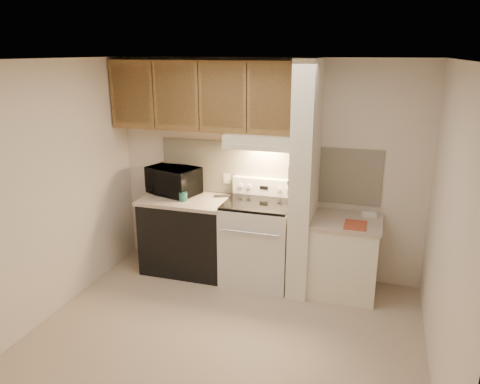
% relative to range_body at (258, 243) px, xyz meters
% --- Properties ---
extents(floor, '(3.60, 3.60, 0.00)m').
position_rel_range_body_xyz_m(floor, '(0.00, -1.16, -0.46)').
color(floor, '#BCA78F').
rests_on(floor, ground).
extents(ceiling, '(3.60, 3.60, 0.00)m').
position_rel_range_body_xyz_m(ceiling, '(0.00, -1.16, 2.04)').
color(ceiling, white).
rests_on(ceiling, wall_back).
extents(wall_back, '(3.60, 2.50, 0.02)m').
position_rel_range_body_xyz_m(wall_back, '(0.00, 0.34, 0.79)').
color(wall_back, silver).
rests_on(wall_back, floor).
extents(wall_left, '(0.02, 3.00, 2.50)m').
position_rel_range_body_xyz_m(wall_left, '(-1.80, -1.16, 0.79)').
color(wall_left, silver).
rests_on(wall_left, floor).
extents(wall_right, '(0.02, 3.00, 2.50)m').
position_rel_range_body_xyz_m(wall_right, '(1.80, -1.16, 0.79)').
color(wall_right, silver).
rests_on(wall_right, floor).
extents(backsplash, '(2.60, 0.02, 0.63)m').
position_rel_range_body_xyz_m(backsplash, '(0.00, 0.33, 0.78)').
color(backsplash, white).
rests_on(backsplash, wall_back).
extents(range_body, '(0.76, 0.65, 0.92)m').
position_rel_range_body_xyz_m(range_body, '(0.00, 0.00, 0.00)').
color(range_body, silver).
rests_on(range_body, floor).
extents(oven_window, '(0.50, 0.01, 0.30)m').
position_rel_range_body_xyz_m(oven_window, '(0.00, -0.32, 0.04)').
color(oven_window, black).
rests_on(oven_window, range_body).
extents(oven_handle, '(0.65, 0.02, 0.02)m').
position_rel_range_body_xyz_m(oven_handle, '(0.00, -0.35, 0.26)').
color(oven_handle, silver).
rests_on(oven_handle, range_body).
extents(cooktop, '(0.74, 0.64, 0.03)m').
position_rel_range_body_xyz_m(cooktop, '(0.00, 0.00, 0.48)').
color(cooktop, black).
rests_on(cooktop, range_body).
extents(range_backguard, '(0.76, 0.08, 0.20)m').
position_rel_range_body_xyz_m(range_backguard, '(0.00, 0.28, 0.59)').
color(range_backguard, silver).
rests_on(range_backguard, range_body).
extents(range_display, '(0.10, 0.01, 0.04)m').
position_rel_range_body_xyz_m(range_display, '(0.00, 0.24, 0.59)').
color(range_display, black).
rests_on(range_display, range_backguard).
extents(range_knob_left_outer, '(0.05, 0.02, 0.05)m').
position_rel_range_body_xyz_m(range_knob_left_outer, '(-0.28, 0.24, 0.59)').
color(range_knob_left_outer, silver).
rests_on(range_knob_left_outer, range_backguard).
extents(range_knob_left_inner, '(0.05, 0.02, 0.05)m').
position_rel_range_body_xyz_m(range_knob_left_inner, '(-0.18, 0.24, 0.59)').
color(range_knob_left_inner, silver).
rests_on(range_knob_left_inner, range_backguard).
extents(range_knob_right_inner, '(0.05, 0.02, 0.05)m').
position_rel_range_body_xyz_m(range_knob_right_inner, '(0.18, 0.24, 0.59)').
color(range_knob_right_inner, silver).
rests_on(range_knob_right_inner, range_backguard).
extents(range_knob_right_outer, '(0.05, 0.02, 0.05)m').
position_rel_range_body_xyz_m(range_knob_right_outer, '(0.28, 0.24, 0.59)').
color(range_knob_right_outer, silver).
rests_on(range_knob_right_outer, range_backguard).
extents(dishwasher_front, '(1.00, 0.63, 0.87)m').
position_rel_range_body_xyz_m(dishwasher_front, '(-0.88, 0.01, -0.03)').
color(dishwasher_front, black).
rests_on(dishwasher_front, floor).
extents(left_countertop, '(1.04, 0.67, 0.04)m').
position_rel_range_body_xyz_m(left_countertop, '(-0.88, 0.01, 0.43)').
color(left_countertop, '#BCA896').
rests_on(left_countertop, dishwasher_front).
extents(spoon_rest, '(0.24, 0.15, 0.02)m').
position_rel_range_body_xyz_m(spoon_rest, '(-0.48, 0.20, 0.46)').
color(spoon_rest, black).
rests_on(spoon_rest, left_countertop).
extents(teal_jar, '(0.10, 0.10, 0.11)m').
position_rel_range_body_xyz_m(teal_jar, '(-0.87, -0.09, 0.50)').
color(teal_jar, '#1E5A4B').
rests_on(teal_jar, left_countertop).
extents(outlet, '(0.08, 0.01, 0.12)m').
position_rel_range_body_xyz_m(outlet, '(-0.48, 0.32, 0.64)').
color(outlet, '#EDE9CD').
rests_on(outlet, backsplash).
extents(microwave, '(0.68, 0.56, 0.33)m').
position_rel_range_body_xyz_m(microwave, '(-1.10, 0.15, 0.61)').
color(microwave, black).
rests_on(microwave, left_countertop).
extents(partition_pillar, '(0.22, 0.70, 2.50)m').
position_rel_range_body_xyz_m(partition_pillar, '(0.51, -0.01, 0.79)').
color(partition_pillar, white).
rests_on(partition_pillar, floor).
extents(pillar_trim, '(0.01, 0.70, 0.04)m').
position_rel_range_body_xyz_m(pillar_trim, '(0.39, -0.01, 0.84)').
color(pillar_trim, brown).
rests_on(pillar_trim, partition_pillar).
extents(knife_strip, '(0.02, 0.42, 0.04)m').
position_rel_range_body_xyz_m(knife_strip, '(0.39, -0.06, 0.86)').
color(knife_strip, black).
rests_on(knife_strip, partition_pillar).
extents(knife_blade_a, '(0.01, 0.03, 0.16)m').
position_rel_range_body_xyz_m(knife_blade_a, '(0.38, -0.23, 0.76)').
color(knife_blade_a, silver).
rests_on(knife_blade_a, knife_strip).
extents(knife_handle_a, '(0.02, 0.02, 0.10)m').
position_rel_range_body_xyz_m(knife_handle_a, '(0.38, -0.20, 0.91)').
color(knife_handle_a, black).
rests_on(knife_handle_a, knife_strip).
extents(knife_blade_b, '(0.01, 0.04, 0.18)m').
position_rel_range_body_xyz_m(knife_blade_b, '(0.38, -0.14, 0.75)').
color(knife_blade_b, silver).
rests_on(knife_blade_b, knife_strip).
extents(knife_handle_b, '(0.02, 0.02, 0.10)m').
position_rel_range_body_xyz_m(knife_handle_b, '(0.38, -0.14, 0.91)').
color(knife_handle_b, black).
rests_on(knife_handle_b, knife_strip).
extents(knife_blade_c, '(0.01, 0.04, 0.20)m').
position_rel_range_body_xyz_m(knife_blade_c, '(0.38, -0.06, 0.74)').
color(knife_blade_c, silver).
rests_on(knife_blade_c, knife_strip).
extents(knife_handle_c, '(0.02, 0.02, 0.10)m').
position_rel_range_body_xyz_m(knife_handle_c, '(0.38, -0.05, 0.91)').
color(knife_handle_c, black).
rests_on(knife_handle_c, knife_strip).
extents(knife_blade_d, '(0.01, 0.04, 0.16)m').
position_rel_range_body_xyz_m(knife_blade_d, '(0.38, 0.04, 0.76)').
color(knife_blade_d, silver).
rests_on(knife_blade_d, knife_strip).
extents(knife_handle_d, '(0.02, 0.02, 0.10)m').
position_rel_range_body_xyz_m(knife_handle_d, '(0.38, 0.03, 0.91)').
color(knife_handle_d, black).
rests_on(knife_handle_d, knife_strip).
extents(knife_blade_e, '(0.01, 0.04, 0.18)m').
position_rel_range_body_xyz_m(knife_blade_e, '(0.38, 0.10, 0.75)').
color(knife_blade_e, silver).
rests_on(knife_blade_e, knife_strip).
extents(knife_handle_e, '(0.02, 0.02, 0.10)m').
position_rel_range_body_xyz_m(knife_handle_e, '(0.38, 0.10, 0.91)').
color(knife_handle_e, black).
rests_on(knife_handle_e, knife_strip).
extents(oven_mitt, '(0.03, 0.10, 0.24)m').
position_rel_range_body_xyz_m(oven_mitt, '(0.38, 0.17, 0.76)').
color(oven_mitt, gray).
rests_on(oven_mitt, partition_pillar).
extents(right_cab_base, '(0.70, 0.60, 0.81)m').
position_rel_range_body_xyz_m(right_cab_base, '(0.97, -0.01, -0.06)').
color(right_cab_base, '#EDE9CD').
rests_on(right_cab_base, floor).
extents(right_countertop, '(0.74, 0.64, 0.04)m').
position_rel_range_body_xyz_m(right_countertop, '(0.97, -0.01, 0.37)').
color(right_countertop, '#BCA896').
rests_on(right_countertop, right_cab_base).
extents(red_folder, '(0.22, 0.30, 0.01)m').
position_rel_range_body_xyz_m(red_folder, '(1.07, -0.16, 0.40)').
color(red_folder, '#AE452B').
rests_on(red_folder, right_countertop).
extents(white_box, '(0.17, 0.13, 0.04)m').
position_rel_range_body_xyz_m(white_box, '(1.19, 0.17, 0.41)').
color(white_box, white).
rests_on(white_box, right_countertop).
extents(range_hood, '(0.78, 0.44, 0.15)m').
position_rel_range_body_xyz_m(range_hood, '(0.00, 0.12, 1.17)').
color(range_hood, '#EDE9CD').
rests_on(range_hood, upper_cabinets).
extents(hood_lip, '(0.78, 0.04, 0.06)m').
position_rel_range_body_xyz_m(hood_lip, '(0.00, -0.08, 1.12)').
color(hood_lip, '#EDE9CD').
rests_on(hood_lip, range_hood).
extents(upper_cabinets, '(2.18, 0.33, 0.77)m').
position_rel_range_body_xyz_m(upper_cabinets, '(-0.69, 0.17, 1.62)').
color(upper_cabinets, brown).
rests_on(upper_cabinets, wall_back).
extents(cab_door_a, '(0.46, 0.01, 0.63)m').
position_rel_range_body_xyz_m(cab_door_a, '(-1.51, 0.01, 1.62)').
color(cab_door_a, brown).
rests_on(cab_door_a, upper_cabinets).
extents(cab_gap_a, '(0.01, 0.01, 0.73)m').
position_rel_range_body_xyz_m(cab_gap_a, '(-1.23, 0.01, 1.62)').
color(cab_gap_a, black).
rests_on(cab_gap_a, upper_cabinets).
extents(cab_door_b, '(0.46, 0.01, 0.63)m').
position_rel_range_body_xyz_m(cab_door_b, '(-0.96, 0.01, 1.62)').
color(cab_door_b, brown).
rests_on(cab_door_b, upper_cabinets).
extents(cab_gap_b, '(0.01, 0.01, 0.73)m').
position_rel_range_body_xyz_m(cab_gap_b, '(-0.69, 0.01, 1.62)').
color(cab_gap_b, black).
rests_on(cab_gap_b, upper_cabinets).
extents(cab_door_c, '(0.46, 0.01, 0.63)m').
position_rel_range_body_xyz_m(cab_door_c, '(-0.42, 0.01, 1.62)').
color(cab_door_c, brown).
rests_on(cab_door_c, upper_cabinets).
extents(cab_gap_c, '(0.01, 0.01, 0.73)m').
position_rel_range_body_xyz_m(cab_gap_c, '(-0.14, 0.01, 1.62)').
color(cab_gap_c, black).
rests_on(cab_gap_c, upper_cabinets).
extents(cab_door_d, '(0.46, 0.01, 0.63)m').
position_rel_range_body_xyz_m(cab_door_d, '(0.13, 0.01, 1.62)').
color(cab_door_d, brown).
rests_on(cab_door_d, upper_cabinets).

